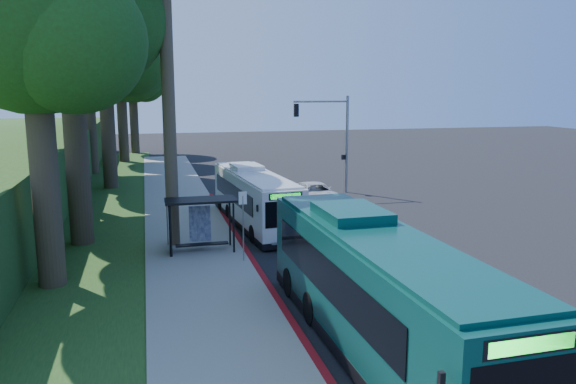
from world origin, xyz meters
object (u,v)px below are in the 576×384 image
object	(u,v)px
teal_bus	(376,288)
pickup	(315,194)
bus_shelter	(195,215)
white_bus	(254,197)

from	to	relation	value
teal_bus	pickup	bearing A→B (deg)	76.71
bus_shelter	white_bus	distance (m)	5.92
white_bus	pickup	bearing A→B (deg)	38.29
bus_shelter	white_bus	xyz separation A→B (m)	(3.65, 4.66, -0.25)
bus_shelter	pickup	world-z (taller)	bus_shelter
teal_bus	pickup	distance (m)	20.89
white_bus	pickup	world-z (taller)	white_bus
bus_shelter	pickup	distance (m)	12.69
bus_shelter	pickup	xyz separation A→B (m)	(8.60, 9.26, -1.11)
teal_bus	pickup	world-z (taller)	teal_bus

